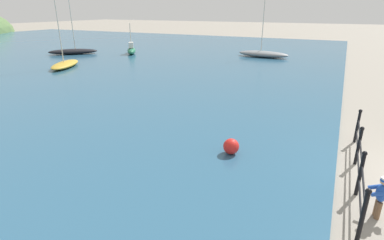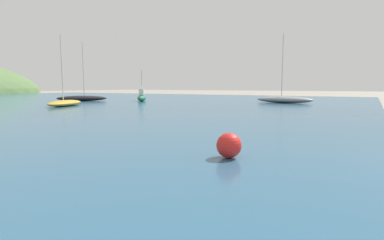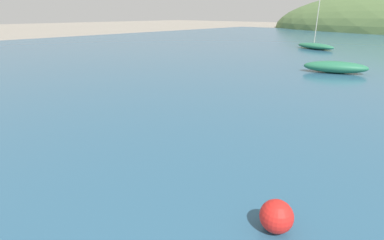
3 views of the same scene
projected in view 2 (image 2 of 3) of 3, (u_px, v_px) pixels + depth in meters
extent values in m
ellipsoid|color=gray|center=(284.00, 100.00, 25.37)|extent=(1.85, 4.84, 0.57)
cylinder|color=beige|center=(282.00, 65.00, 25.18)|extent=(0.07, 0.07, 5.23)
ellipsoid|color=#287551|center=(142.00, 98.00, 28.62)|extent=(2.83, 2.36, 0.61)
cube|color=silver|center=(142.00, 92.00, 28.33)|extent=(0.92, 0.83, 0.55)
cylinder|color=beige|center=(142.00, 82.00, 28.60)|extent=(0.07, 0.07, 2.34)
ellipsoid|color=gold|center=(65.00, 103.00, 21.54)|extent=(4.34, 3.14, 0.43)
cylinder|color=beige|center=(62.00, 68.00, 21.05)|extent=(0.07, 0.07, 4.58)
ellipsoid|color=black|center=(82.00, 98.00, 28.84)|extent=(4.16, 4.43, 0.51)
cylinder|color=beige|center=(83.00, 69.00, 28.56)|extent=(0.07, 0.07, 5.13)
sphere|color=red|center=(229.00, 145.00, 5.87)|extent=(0.50, 0.50, 0.50)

